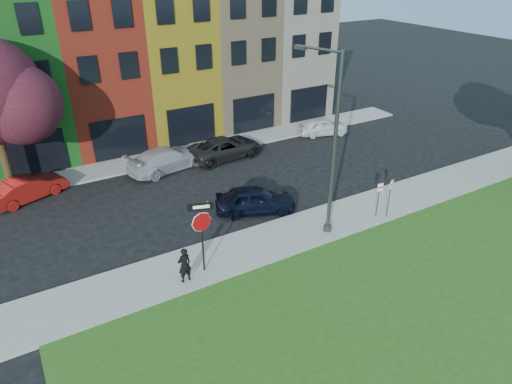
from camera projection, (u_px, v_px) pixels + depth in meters
ground at (339, 265)px, 19.94m from camera, size 120.00×120.00×0.00m
sidewalk_near at (332, 221)px, 23.09m from camera, size 40.00×3.00×0.12m
sidewalk_far at (158, 159)px, 30.04m from camera, size 40.00×2.40×0.12m
rowhouse_block at (128, 64)px, 32.68m from camera, size 30.00×10.12×10.00m
stop_sign at (202, 223)px, 18.36m from camera, size 1.01×0.36×3.29m
man at (184, 265)px, 18.46m from camera, size 0.67×0.51×1.59m
sedan_near at (255, 200)px, 23.73m from camera, size 4.59×5.33×1.42m
parked_car_red at (28, 188)px, 24.97m from camera, size 4.21×5.07×1.35m
parked_car_silver at (167, 159)px, 28.35m from camera, size 4.43×6.01×1.46m
parked_car_dark at (225, 148)px, 30.03m from camera, size 3.22×5.46×1.40m
parked_car_white at (323, 127)px, 33.83m from camera, size 3.52×4.54×1.27m
street_lamp at (331, 147)px, 20.32m from camera, size 1.04×2.50×8.55m
parking_sign_a at (390, 193)px, 22.76m from camera, size 0.31×0.14×2.15m
parking_sign_b at (379, 195)px, 22.79m from camera, size 0.32×0.10×1.97m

